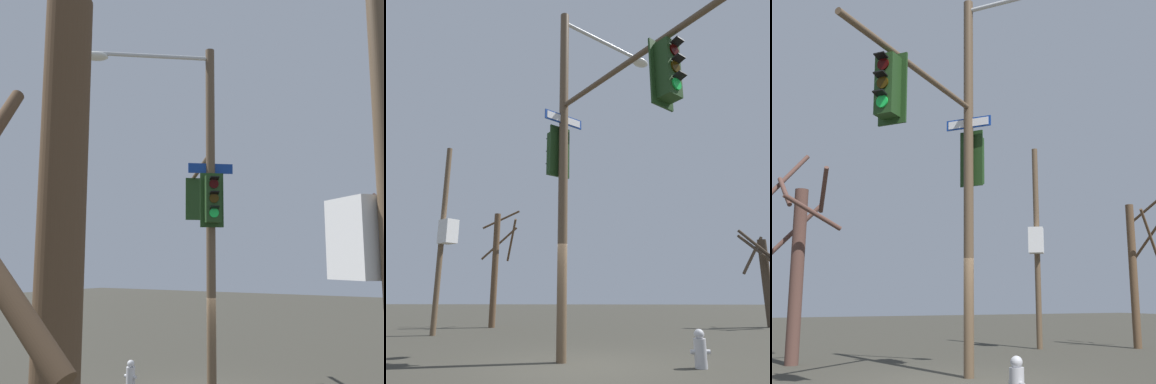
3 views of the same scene
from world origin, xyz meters
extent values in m
cylinder|color=brown|center=(0.44, -0.48, 4.33)|extent=(0.22, 0.22, 8.65)
cylinder|color=silver|center=(-0.67, -1.37, 8.42)|extent=(2.27, 1.85, 0.10)
ellipsoid|color=silver|center=(-1.77, -2.26, 8.34)|extent=(0.69, 0.66, 0.20)
cylinder|color=brown|center=(-1.03, 1.35, 5.96)|extent=(3.04, 3.74, 0.12)
cube|color=#1E3D19|center=(-1.63, 2.09, 5.26)|extent=(0.47, 0.46, 1.10)
cube|color=#1E3D19|center=(-1.52, 1.96, 5.26)|extent=(0.45, 0.39, 1.30)
cylinder|color=#2F0403|center=(-1.74, 2.22, 5.60)|extent=(0.19, 0.16, 0.22)
cube|color=black|center=(-1.78, 2.28, 5.72)|extent=(0.26, 0.26, 0.06)
cylinder|color=#352504|center=(-1.74, 2.22, 5.26)|extent=(0.19, 0.16, 0.22)
cube|color=black|center=(-1.78, 2.28, 5.38)|extent=(0.26, 0.26, 0.06)
cylinder|color=#19D147|center=(-1.74, 2.22, 4.92)|extent=(0.19, 0.16, 0.22)
cube|color=black|center=(-1.78, 2.28, 5.04)|extent=(0.26, 0.26, 0.06)
cylinder|color=brown|center=(-1.63, 2.09, 5.89)|extent=(0.04, 0.04, 0.15)
cube|color=#1E3D19|center=(0.65, -0.74, 4.79)|extent=(0.47, 0.46, 1.10)
cube|color=#1E3D19|center=(0.54, -0.61, 4.79)|extent=(0.46, 0.38, 1.30)
cylinder|color=#2F0403|center=(0.75, -0.87, 5.13)|extent=(0.19, 0.16, 0.22)
cube|color=black|center=(0.80, -0.93, 5.25)|extent=(0.26, 0.26, 0.06)
cylinder|color=#352504|center=(0.75, -0.87, 4.79)|extent=(0.19, 0.16, 0.22)
cube|color=black|center=(0.80, -0.93, 4.91)|extent=(0.26, 0.26, 0.06)
cylinder|color=#19D147|center=(0.75, -0.87, 4.45)|extent=(0.19, 0.16, 0.22)
cube|color=black|center=(0.80, -0.93, 4.57)|extent=(0.26, 0.26, 0.06)
cube|color=navy|center=(0.44, -0.48, 5.59)|extent=(0.86, 0.74, 0.24)
cube|color=white|center=(0.43, -0.47, 5.59)|extent=(0.77, 0.66, 0.18)
cube|color=white|center=(4.96, -5.21, 3.55)|extent=(0.77, 0.74, 0.85)
cylinder|color=#B2B2B7|center=(-2.35, 0.03, 0.28)|extent=(0.24, 0.24, 0.55)
sphere|color=#B2B2B7|center=(-2.35, 0.03, 0.63)|extent=(0.20, 0.20, 0.20)
cylinder|color=#B2B2B7|center=(-2.49, 0.03, 0.30)|extent=(0.10, 0.09, 0.09)
cylinder|color=#B2B2B7|center=(-2.21, 0.03, 0.30)|extent=(0.10, 0.09, 0.09)
cylinder|color=brown|center=(3.54, 2.38, 3.77)|extent=(0.52, 1.58, 0.81)
camera|label=1|loc=(6.10, -10.43, 3.29)|focal=44.67mm
camera|label=2|loc=(-0.25, 8.10, 1.44)|focal=35.31mm
camera|label=3|loc=(-10.02, 4.63, 1.63)|focal=49.61mm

